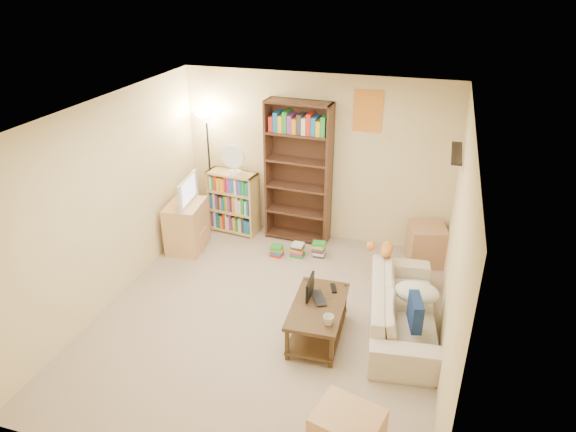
{
  "coord_description": "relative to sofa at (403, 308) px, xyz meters",
  "views": [
    {
      "loc": [
        1.68,
        -4.72,
        3.82
      ],
      "look_at": [
        0.04,
        0.69,
        1.05
      ],
      "focal_mm": 32.0,
      "sensor_mm": 36.0,
      "label": 1
    }
  ],
  "objects": [
    {
      "name": "side_table",
      "position": [
        0.17,
        1.6,
        0.0
      ],
      "size": [
        0.59,
        0.59,
        0.56
      ],
      "primitive_type": "cube",
      "rotation": [
        0.0,
        0.0,
        0.25
      ],
      "color": "tan",
      "rests_on": "ground"
    },
    {
      "name": "tall_bookshelf",
      "position": [
        -1.76,
        1.77,
        0.85
      ],
      "size": [
        0.98,
        0.37,
        2.14
      ],
      "rotation": [
        0.0,
        0.0,
        -0.05
      ],
      "color": "#48291C",
      "rests_on": "ground"
    },
    {
      "name": "book_stacks",
      "position": [
        -1.57,
        1.24,
        -0.17
      ],
      "size": [
        0.79,
        0.3,
        0.24
      ],
      "color": "red",
      "rests_on": "ground"
    },
    {
      "name": "desk_fan",
      "position": [
        -2.73,
        1.65,
        0.95
      ],
      "size": [
        0.35,
        0.2,
        0.46
      ],
      "color": "white",
      "rests_on": "short_bookshelf"
    },
    {
      "name": "room",
      "position": [
        -1.55,
        -0.28,
        1.35
      ],
      "size": [
        4.5,
        4.54,
        2.52
      ],
      "color": "tan",
      "rests_on": "ground"
    },
    {
      "name": "mug",
      "position": [
        -0.71,
        -0.76,
        0.23
      ],
      "size": [
        0.19,
        0.19,
        0.11
      ],
      "primitive_type": "imported",
      "rotation": [
        0.0,
        0.0,
        -0.34
      ],
      "color": "silver",
      "rests_on": "coffee_table"
    },
    {
      "name": "coffee_table",
      "position": [
        -0.9,
        -0.45,
        0.02
      ],
      "size": [
        0.6,
        1.03,
        0.45
      ],
      "rotation": [
        0.0,
        0.0,
        0.04
      ],
      "color": "#48341B",
      "rests_on": "ground"
    },
    {
      "name": "laptop_screen",
      "position": [
        -1.02,
        -0.34,
        0.31
      ],
      "size": [
        0.03,
        0.34,
        0.23
      ],
      "primitive_type": "cube",
      "rotation": [
        0.0,
        0.0,
        0.04
      ],
      "color": "white",
      "rests_on": "laptop"
    },
    {
      "name": "tabby_cat",
      "position": [
        -0.34,
        0.69,
        0.35
      ],
      "size": [
        0.44,
        0.2,
        0.15
      ],
      "color": "orange",
      "rests_on": "sofa"
    },
    {
      "name": "navy_pillow",
      "position": [
        0.14,
        -0.39,
        0.25
      ],
      "size": [
        0.19,
        0.38,
        0.33
      ],
      "primitive_type": "cube",
      "rotation": [
        0.0,
        0.0,
        1.8
      ],
      "color": "#12244F",
      "rests_on": "sofa"
    },
    {
      "name": "floor_lamp",
      "position": [
        -3.18,
        1.77,
        1.19
      ],
      "size": [
        0.31,
        0.31,
        1.84
      ],
      "color": "black",
      "rests_on": "ground"
    },
    {
      "name": "tv_stand",
      "position": [
        -3.25,
        1.0,
        0.08
      ],
      "size": [
        0.56,
        0.72,
        0.72
      ],
      "primitive_type": "cube",
      "rotation": [
        0.0,
        0.0,
        0.12
      ],
      "color": "tan",
      "rests_on": "ground"
    },
    {
      "name": "cream_blanket",
      "position": [
        0.13,
        0.06,
        0.2
      ],
      "size": [
        0.51,
        0.36,
        0.22
      ],
      "primitive_type": "ellipsoid",
      "color": "beige",
      "rests_on": "sofa"
    },
    {
      "name": "tv_remote",
      "position": [
        -0.8,
        -0.11,
        0.18
      ],
      "size": [
        0.11,
        0.19,
        0.02
      ],
      "primitive_type": "cube",
      "rotation": [
        0.0,
        0.0,
        0.34
      ],
      "color": "black",
      "rests_on": "coffee_table"
    },
    {
      "name": "short_bookshelf",
      "position": [
        -2.79,
        1.7,
        0.22
      ],
      "size": [
        0.81,
        0.4,
        1.0
      ],
      "rotation": [
        0.0,
        0.0,
        -0.12
      ],
      "color": "tan",
      "rests_on": "ground"
    },
    {
      "name": "television",
      "position": [
        -3.25,
        1.0,
        0.65
      ],
      "size": [
        0.73,
        0.26,
        0.41
      ],
      "primitive_type": "imported",
      "rotation": [
        0.0,
        0.0,
        1.69
      ],
      "color": "black",
      "rests_on": "tv_stand"
    },
    {
      "name": "sofa",
      "position": [
        0.0,
        0.0,
        0.0
      ],
      "size": [
        2.08,
        1.22,
        0.55
      ],
      "primitive_type": "imported",
      "rotation": [
        0.0,
        0.0,
        1.7
      ],
      "color": "beige",
      "rests_on": "ground"
    },
    {
      "name": "laptop",
      "position": [
        -0.87,
        -0.34,
        0.19
      ],
      "size": [
        0.47,
        0.44,
        0.02
      ],
      "primitive_type": "imported",
      "rotation": [
        0.0,
        0.0,
        2.04
      ],
      "color": "black",
      "rests_on": "coffee_table"
    }
  ]
}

